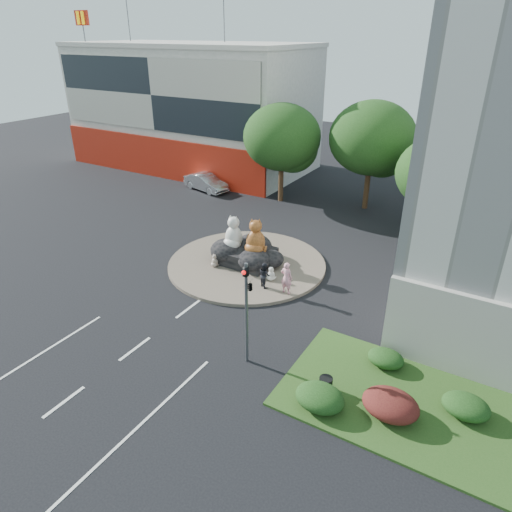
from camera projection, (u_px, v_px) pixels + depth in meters
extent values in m
plane|color=black|center=(135.00, 349.00, 21.52)|extent=(120.00, 120.00, 0.00)
cylinder|color=brown|center=(247.00, 264.00, 29.15)|extent=(10.00, 10.00, 0.20)
cube|color=silver|center=(193.00, 108.00, 48.64)|extent=(25.00, 12.00, 12.00)
cube|color=#AD2010|center=(158.00, 158.00, 45.77)|extent=(25.00, 0.30, 4.00)
cube|color=#B2AD9E|center=(151.00, 95.00, 43.06)|extent=(24.00, 0.15, 6.50)
cube|color=silver|center=(189.00, 44.00, 45.88)|extent=(25.20, 12.20, 0.40)
cylinder|color=#595B60|center=(128.00, 20.00, 48.58)|extent=(0.10, 0.10, 4.00)
cylinder|color=#595B60|center=(224.00, 14.00, 44.83)|extent=(0.10, 0.10, 5.00)
cube|color=#AD2010|center=(82.00, 18.00, 46.57)|extent=(1.80, 0.25, 1.40)
cube|color=#224617|center=(408.00, 404.00, 18.27)|extent=(10.00, 6.00, 0.12)
cylinder|color=#382314|center=(281.00, 180.00, 39.42)|extent=(0.44, 0.44, 3.74)
ellipsoid|color=#153310|center=(282.00, 137.00, 37.80)|extent=(6.46, 6.46, 5.49)
sphere|color=#153310|center=(293.00, 147.00, 38.19)|extent=(4.25, 4.25, 4.25)
sphere|color=#153310|center=(273.00, 144.00, 38.15)|extent=(3.74, 3.74, 3.74)
cylinder|color=#382314|center=(367.00, 185.00, 37.69)|extent=(0.44, 0.44, 3.96)
ellipsoid|color=#153310|center=(372.00, 138.00, 35.97)|extent=(6.84, 6.84, 5.81)
sphere|color=#153310|center=(383.00, 149.00, 36.38)|extent=(4.50, 4.50, 4.50)
sphere|color=#153310|center=(362.00, 146.00, 36.34)|extent=(3.96, 3.96, 3.96)
cylinder|color=#382314|center=(431.00, 218.00, 32.00)|extent=(0.44, 0.44, 3.30)
ellipsoid|color=#153310|center=(439.00, 173.00, 30.57)|extent=(5.70, 5.70, 4.84)
sphere|color=#153310|center=(451.00, 184.00, 30.91)|extent=(3.75, 3.75, 3.75)
sphere|color=#153310|center=(426.00, 180.00, 30.89)|extent=(3.30, 3.30, 3.30)
ellipsoid|color=#153310|center=(320.00, 397.00, 17.89)|extent=(2.00, 1.60, 0.90)
ellipsoid|color=#441212|center=(390.00, 405.00, 17.49)|extent=(2.20, 1.76, 0.99)
ellipsoid|color=#153310|center=(466.00, 406.00, 17.53)|extent=(1.80, 1.44, 0.81)
ellipsoid|color=#153310|center=(386.00, 358.00, 20.16)|extent=(1.60, 1.28, 0.72)
cylinder|color=#595B60|center=(247.00, 315.00, 19.64)|extent=(0.14, 0.14, 5.00)
imported|color=black|center=(246.00, 280.00, 18.88)|extent=(0.21, 0.26, 1.30)
imported|color=black|center=(250.00, 286.00, 18.88)|extent=(0.26, 1.24, 0.50)
sphere|color=red|center=(244.00, 273.00, 18.55)|extent=(0.18, 0.18, 0.18)
cylinder|color=#595B60|center=(474.00, 273.00, 19.90)|extent=(0.18, 0.18, 8.00)
cylinder|color=#595B60|center=(469.00, 181.00, 18.58)|extent=(2.00, 0.12, 0.12)
cube|color=silver|center=(443.00, 179.00, 19.08)|extent=(0.50, 0.22, 0.12)
imported|color=pink|center=(286.00, 278.00, 25.33)|extent=(0.71, 0.48, 1.90)
imported|color=black|center=(264.00, 275.00, 26.06)|extent=(0.91, 0.85, 1.49)
imported|color=#9A9DA1|center=(206.00, 182.00, 42.40)|extent=(4.92, 2.62, 1.54)
cylinder|color=black|center=(326.00, 384.00, 18.74)|extent=(0.59, 0.59, 0.64)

